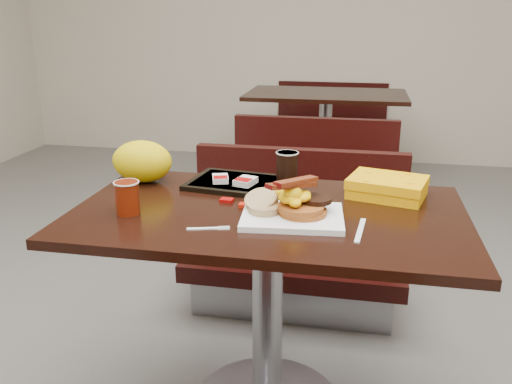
% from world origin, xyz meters
% --- Properties ---
extents(wall_back, '(6.00, 0.01, 2.80)m').
position_xyz_m(wall_back, '(0.00, 3.50, 1.40)').
color(wall_back, '#C4B29F').
rests_on(wall_back, ground).
extents(table_near, '(1.20, 0.70, 0.75)m').
position_xyz_m(table_near, '(0.00, 0.00, 0.38)').
color(table_near, black).
rests_on(table_near, floor).
extents(bench_near_n, '(1.00, 0.46, 0.72)m').
position_xyz_m(bench_near_n, '(0.00, 0.70, 0.36)').
color(bench_near_n, black).
rests_on(bench_near_n, floor).
extents(table_far, '(1.20, 0.70, 0.75)m').
position_xyz_m(table_far, '(0.00, 2.60, 0.38)').
color(table_far, black).
rests_on(table_far, floor).
extents(bench_far_s, '(1.00, 0.46, 0.72)m').
position_xyz_m(bench_far_s, '(0.00, 1.90, 0.36)').
color(bench_far_s, black).
rests_on(bench_far_s, floor).
extents(bench_far_n, '(1.00, 0.46, 0.72)m').
position_xyz_m(bench_far_n, '(0.00, 3.30, 0.36)').
color(bench_far_n, black).
rests_on(bench_far_n, floor).
extents(platter, '(0.31, 0.26, 0.02)m').
position_xyz_m(platter, '(0.08, -0.06, 0.76)').
color(platter, white).
rests_on(platter, table_near).
extents(pancake_stack, '(0.17, 0.17, 0.03)m').
position_xyz_m(pancake_stack, '(0.11, -0.06, 0.78)').
color(pancake_stack, '#A7521B').
rests_on(pancake_stack, platter).
extents(sausage_patty, '(0.11, 0.11, 0.01)m').
position_xyz_m(sausage_patty, '(0.15, -0.03, 0.80)').
color(sausage_patty, black).
rests_on(sausage_patty, pancake_stack).
extents(scrambled_eggs, '(0.11, 0.10, 0.05)m').
position_xyz_m(scrambled_eggs, '(0.08, -0.06, 0.82)').
color(scrambled_eggs, yellow).
rests_on(scrambled_eggs, pancake_stack).
extents(bacon_strips, '(0.18, 0.19, 0.01)m').
position_xyz_m(bacon_strips, '(0.08, -0.06, 0.86)').
color(bacon_strips, '#4A0507').
rests_on(bacon_strips, scrambled_eggs).
extents(muffin_bottom, '(0.12, 0.12, 0.02)m').
position_xyz_m(muffin_bottom, '(-0.00, -0.06, 0.78)').
color(muffin_bottom, tan).
rests_on(muffin_bottom, platter).
extents(muffin_top, '(0.13, 0.13, 0.06)m').
position_xyz_m(muffin_top, '(-0.02, -0.03, 0.79)').
color(muffin_top, tan).
rests_on(muffin_top, platter).
extents(coffee_cup_near, '(0.07, 0.07, 0.10)m').
position_xyz_m(coffee_cup_near, '(-0.41, -0.11, 0.80)').
color(coffee_cup_near, '#8E1805').
rests_on(coffee_cup_near, table_near).
extents(fork, '(0.12, 0.05, 0.00)m').
position_xyz_m(fork, '(-0.16, -0.19, 0.75)').
color(fork, white).
rests_on(fork, table_near).
extents(knife, '(0.03, 0.18, 0.00)m').
position_xyz_m(knife, '(0.28, -0.11, 0.75)').
color(knife, white).
rests_on(knife, table_near).
extents(condiment_syrup, '(0.04, 0.03, 0.01)m').
position_xyz_m(condiment_syrup, '(-0.07, 0.02, 0.76)').
color(condiment_syrup, '#AA1807').
rests_on(condiment_syrup, table_near).
extents(condiment_ketchup, '(0.04, 0.03, 0.01)m').
position_xyz_m(condiment_ketchup, '(-0.14, 0.05, 0.76)').
color(condiment_ketchup, '#8C0504').
rests_on(condiment_ketchup, table_near).
extents(tray, '(0.38, 0.29, 0.02)m').
position_xyz_m(tray, '(-0.14, 0.23, 0.76)').
color(tray, black).
rests_on(tray, table_near).
extents(hashbrown_sleeve_left, '(0.07, 0.09, 0.02)m').
position_xyz_m(hashbrown_sleeve_left, '(-0.21, 0.21, 0.78)').
color(hashbrown_sleeve_left, silver).
rests_on(hashbrown_sleeve_left, tray).
extents(hashbrown_sleeve_right, '(0.08, 0.09, 0.02)m').
position_xyz_m(hashbrown_sleeve_right, '(-0.11, 0.19, 0.78)').
color(hashbrown_sleeve_right, silver).
rests_on(hashbrown_sleeve_right, tray).
extents(coffee_cup_far, '(0.08, 0.08, 0.10)m').
position_xyz_m(coffee_cup_far, '(0.02, 0.26, 0.82)').
color(coffee_cup_far, black).
rests_on(coffee_cup_far, tray).
extents(clamshell, '(0.28, 0.24, 0.07)m').
position_xyz_m(clamshell, '(0.36, 0.20, 0.78)').
color(clamshell, '#F4A404').
rests_on(clamshell, table_near).
extents(paper_bag, '(0.25, 0.20, 0.15)m').
position_xyz_m(paper_bag, '(-0.49, 0.21, 0.82)').
color(paper_bag, yellow).
rests_on(paper_bag, table_near).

